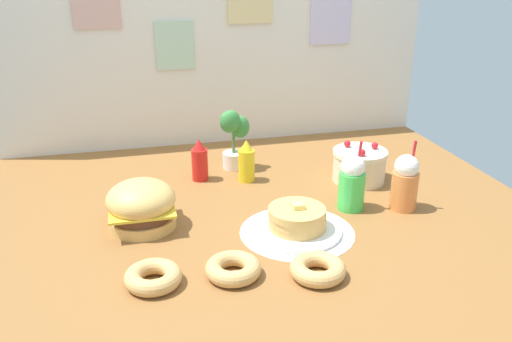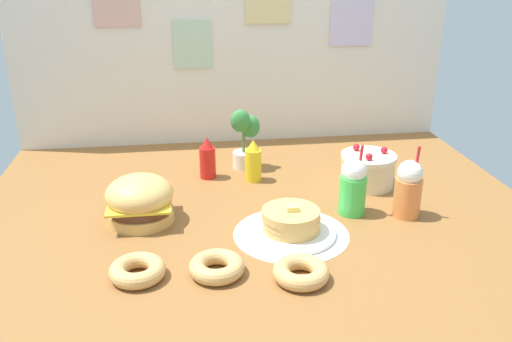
# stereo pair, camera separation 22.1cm
# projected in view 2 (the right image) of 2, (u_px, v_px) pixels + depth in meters

# --- Properties ---
(ground_plane) EXTENTS (2.35, 2.07, 0.02)m
(ground_plane) POSITION_uv_depth(u_px,v_px,m) (262.00, 225.00, 2.16)
(ground_plane) COLOR brown
(back_wall) EXTENTS (2.35, 0.04, 0.98)m
(back_wall) POSITION_uv_depth(u_px,v_px,m) (234.00, 52.00, 2.91)
(back_wall) COLOR silver
(back_wall) RESTS_ON ground_plane
(doily_mat) EXTENTS (0.44, 0.44, 0.00)m
(doily_mat) POSITION_uv_depth(u_px,v_px,m) (291.00, 234.00, 2.06)
(doily_mat) COLOR white
(doily_mat) RESTS_ON ground_plane
(burger) EXTENTS (0.27, 0.27, 0.19)m
(burger) POSITION_uv_depth(u_px,v_px,m) (140.00, 200.00, 2.13)
(burger) COLOR #DBA859
(burger) RESTS_ON ground_plane
(pancake_stack) EXTENTS (0.34, 0.34, 0.12)m
(pancake_stack) POSITION_uv_depth(u_px,v_px,m) (291.00, 223.00, 2.05)
(pancake_stack) COLOR white
(pancake_stack) RESTS_ON doily_mat
(layer_cake) EXTENTS (0.25, 0.25, 0.18)m
(layer_cake) POSITION_uv_depth(u_px,v_px,m) (368.00, 170.00, 2.47)
(layer_cake) COLOR beige
(layer_cake) RESTS_ON ground_plane
(ketchup_bottle) EXTENTS (0.08, 0.08, 0.20)m
(ketchup_bottle) POSITION_uv_depth(u_px,v_px,m) (207.00, 159.00, 2.55)
(ketchup_bottle) COLOR red
(ketchup_bottle) RESTS_ON ground_plane
(mustard_bottle) EXTENTS (0.08, 0.08, 0.20)m
(mustard_bottle) POSITION_uv_depth(u_px,v_px,m) (253.00, 162.00, 2.52)
(mustard_bottle) COLOR yellow
(mustard_bottle) RESTS_ON ground_plane
(cream_soda_cup) EXTENTS (0.11, 0.11, 0.30)m
(cream_soda_cup) POSITION_uv_depth(u_px,v_px,m) (353.00, 187.00, 2.19)
(cream_soda_cup) COLOR green
(cream_soda_cup) RESTS_ON ground_plane
(orange_float_cup) EXTENTS (0.11, 0.11, 0.30)m
(orange_float_cup) POSITION_uv_depth(u_px,v_px,m) (408.00, 189.00, 2.17)
(orange_float_cup) COLOR orange
(orange_float_cup) RESTS_ON ground_plane
(donut_pink_glaze) EXTENTS (0.19, 0.19, 0.06)m
(donut_pink_glaze) POSITION_uv_depth(u_px,v_px,m) (137.00, 270.00, 1.78)
(donut_pink_glaze) COLOR tan
(donut_pink_glaze) RESTS_ON ground_plane
(donut_chocolate) EXTENTS (0.19, 0.19, 0.06)m
(donut_chocolate) POSITION_uv_depth(u_px,v_px,m) (217.00, 266.00, 1.80)
(donut_chocolate) COLOR tan
(donut_chocolate) RESTS_ON ground_plane
(donut_vanilla) EXTENTS (0.19, 0.19, 0.06)m
(donut_vanilla) POSITION_uv_depth(u_px,v_px,m) (301.00, 272.00, 1.77)
(donut_vanilla) COLOR tan
(donut_vanilla) RESTS_ON ground_plane
(potted_plant) EXTENTS (0.14, 0.12, 0.31)m
(potted_plant) POSITION_uv_depth(u_px,v_px,m) (244.00, 136.00, 2.64)
(potted_plant) COLOR white
(potted_plant) RESTS_ON ground_plane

